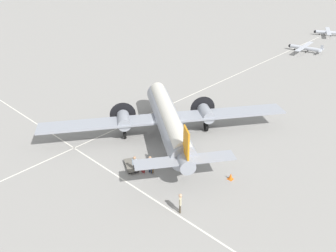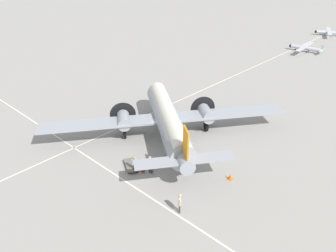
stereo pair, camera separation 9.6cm
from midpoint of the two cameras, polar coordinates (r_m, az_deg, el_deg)
name	(u,v)px [view 1 (the left image)]	position (r m, az deg, el deg)	size (l,w,h in m)	color
ground_plane	(168,139)	(36.30, -0.08, -2.30)	(300.00, 300.00, 0.00)	gray
apron_line_eastwest	(110,171)	(31.81, -10.18, -7.74)	(120.00, 0.16, 0.01)	silver
apron_line_northsouth	(132,122)	(40.13, -6.41, 0.72)	(0.16, 120.00, 0.01)	silver
airliner_main	(167,117)	(35.45, -0.20, 1.52)	(19.78, 23.50, 5.74)	#9399A3
crew_foreground	(180,201)	(26.37, 2.03, -12.94)	(0.46, 0.48, 1.82)	#473D2D
passenger_boarding	(150,163)	(30.52, -3.22, -6.41)	(0.63, 0.29, 1.83)	navy
ramp_agent	(135,163)	(30.67, -5.88, -6.39)	(0.59, 0.32, 1.79)	#2D2D33
suitcase_near_door	(152,170)	(31.05, -2.97, -7.70)	(0.39, 0.14, 0.54)	brown
suitcase_upright_spare	(143,170)	(31.13, -4.46, -7.71)	(0.37, 0.13, 0.48)	maroon
baggage_cart	(131,165)	(31.83, -6.47, -6.79)	(2.59, 2.11, 0.56)	#6B665B
light_aircraft_distant	(305,48)	(74.41, 22.67, 12.46)	(6.93, 9.31, 1.82)	#B7BCC6
light_aircraft_taxiing	(329,32)	(91.62, 26.15, 14.44)	(6.96, 8.99, 1.83)	#B7BCC6
traffic_cone	(231,177)	(30.68, 10.77, -8.64)	(0.48, 0.48, 0.63)	orange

